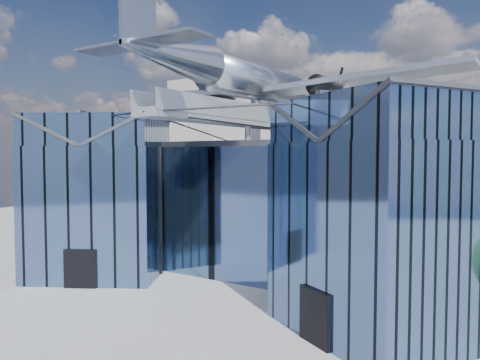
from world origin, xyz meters
The scene contains 5 objects.
ground_plane centered at (0.00, 0.00, 0.00)m, with size 120.00×120.00×0.00m, color gray.
museum centered at (0.00, 5.82, 5.54)m, with size 32.88×24.50×17.60m.
bg_towers centered at (1.45, 50.49, 10.01)m, with size 77.00×24.50×26.00m.
tree_plaza_w centered at (-16.89, -0.89, 3.98)m, with size 4.92×4.92×5.89m.
tree_side_w centered at (-19.10, 7.85, 3.67)m, with size 4.17×4.17×5.43m.
Camera 1 is at (17.35, -24.38, 8.85)m, focal length 35.00 mm.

